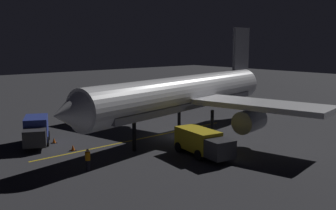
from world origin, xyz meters
The scene contains 8 objects.
ground_plane centered at (0.00, 0.00, -0.10)m, with size 180.00×180.00×0.20m, color #313135.
apron_guide_stripe centered at (1.91, 4.00, 0.00)m, with size 0.24×23.76×0.01m, color gold.
airliner centered at (0.11, -0.56, 4.28)m, with size 29.60×33.30×11.50m.
baggage_truck centered at (6.44, 13.08, 1.32)m, with size 5.84×4.32×2.64m.
catering_truck centered at (-6.61, 3.81, 1.19)m, with size 6.40×3.08×2.25m.
ground_crew_worker centered at (-3.74, 13.32, 0.89)m, with size 0.40×0.40×1.74m.
traffic_cone_near_left centered at (2.31, 11.42, 0.25)m, with size 0.50×0.50×0.55m.
traffic_cone_near_right centered at (5.98, 11.52, 0.25)m, with size 0.50×0.50×0.55m.
Camera 1 is at (-30.22, 28.06, 9.84)m, focal length 43.10 mm.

